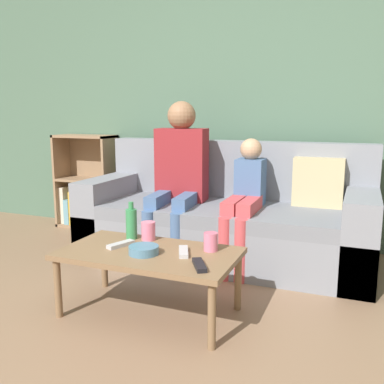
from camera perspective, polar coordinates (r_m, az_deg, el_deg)
name	(u,v)px	position (r m, az deg, el deg)	size (l,w,h in m)	color
wall_back	(260,90)	(3.72, 9.10, 13.30)	(12.00, 0.06, 2.60)	#4C6B56
couch	(226,220)	(3.32, 4.54, -3.75)	(2.18, 0.85, 0.89)	gray
bookshelf	(89,193)	(4.33, -13.62, -0.11)	(0.59, 0.28, 0.90)	#8E7051
coffee_table	(149,257)	(2.39, -5.73, -8.67)	(0.97, 0.53, 0.36)	brown
person_adult	(179,168)	(3.30, -1.74, 3.26)	(0.40, 0.63, 1.20)	#476693
person_child	(245,196)	(3.08, 7.09, -0.60)	(0.21, 0.60, 0.93)	#C6474C
cup_near	(211,242)	(2.36, 2.51, -6.64)	(0.08, 0.08, 0.10)	pink
cup_far	(148,231)	(2.57, -5.84, -5.18)	(0.08, 0.08, 0.11)	pink
tv_remote_0	(183,252)	(2.32, -1.14, -7.97)	(0.11, 0.17, 0.02)	#B7B7BC
tv_remote_1	(121,244)	(2.48, -9.47, -6.91)	(0.11, 0.18, 0.02)	#B7B7BC
tv_remote_2	(199,265)	(2.13, 1.00, -9.72)	(0.13, 0.17, 0.02)	black
snack_bowl	(144,250)	(2.33, -6.45, -7.68)	(0.16, 0.16, 0.05)	teal
bottle	(131,223)	(2.60, -8.08, -4.13)	(0.07, 0.07, 0.22)	#33844C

